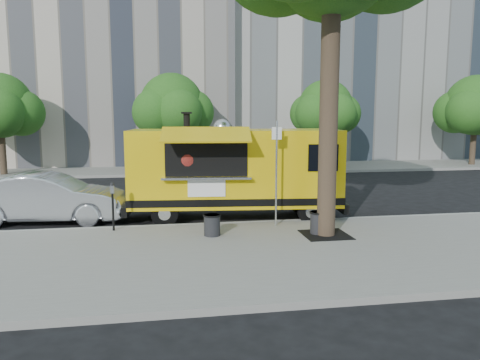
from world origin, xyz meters
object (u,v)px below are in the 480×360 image
object	(u,v)px
far_tree_b	(172,105)
trash_bin_right	(212,224)
food_truck	(234,170)
trash_bin_left	(319,222)
sign_post	(276,167)
sedan	(49,198)
parking_meter	(113,201)
far_tree_c	(325,108)
far_tree_d	(476,105)

from	to	relation	value
far_tree_b	trash_bin_right	xyz separation A→B (m)	(0.62, -15.05, -3.38)
food_truck	trash_bin_left	world-z (taller)	food_truck
sign_post	sedan	size ratio (longest dim) A/B	0.64
trash_bin_left	parking_meter	bearing A→B (deg)	166.61
far_tree_c	trash_bin_right	size ratio (longest dim) A/B	9.24
far_tree_d	trash_bin_right	size ratio (longest dim) A/B	10.02
far_tree_d	trash_bin_left	size ratio (longest dim) A/B	9.35
food_truck	trash_bin_right	size ratio (longest dim) A/B	12.46
trash_bin_right	food_truck	bearing A→B (deg)	68.68
sign_post	food_truck	xyz separation A→B (m)	(-0.94, 1.72, -0.26)
far_tree_b	sign_post	xyz separation A→B (m)	(2.55, -14.25, -1.98)
parking_meter	food_truck	world-z (taller)	food_truck
far_tree_d	sedan	distance (m)	26.22
food_truck	trash_bin_left	size ratio (longest dim) A/B	11.63
trash_bin_right	far_tree_d	bearing A→B (deg)	39.13
far_tree_c	parking_meter	distance (m)	17.82
trash_bin_left	far_tree_b	bearing A→B (deg)	102.70
parking_meter	food_truck	bearing A→B (deg)	22.90
far_tree_d	parking_meter	world-z (taller)	far_tree_d
far_tree_d	food_truck	distance (m)	21.50
parking_meter	sedan	distance (m)	2.89
parking_meter	sedan	bearing A→B (deg)	137.05
far_tree_b	food_truck	distance (m)	12.83
far_tree_b	sedan	bearing A→B (deg)	-108.79
far_tree_d	far_tree_c	bearing A→B (deg)	-178.85
far_tree_d	sedan	xyz separation A→B (m)	(-23.11, -11.99, -3.12)
far_tree_d	trash_bin_left	distance (m)	22.04
parking_meter	trash_bin_right	bearing A→B (deg)	-20.86
food_truck	far_tree_b	bearing A→B (deg)	103.03
sign_post	parking_meter	distance (m)	4.64
trash_bin_left	far_tree_c	bearing A→B (deg)	69.79
far_tree_c	far_tree_d	world-z (taller)	far_tree_d
sedan	trash_bin_right	world-z (taller)	sedan
far_tree_d	sign_post	distance (m)	21.79
trash_bin_left	sedan	bearing A→B (deg)	156.68
far_tree_b	far_tree_c	distance (m)	9.01
sign_post	food_truck	bearing A→B (deg)	118.69
sign_post	far_tree_c	bearing A→B (deg)	65.19
sign_post	sedan	bearing A→B (deg)	162.00
far_tree_c	sedan	size ratio (longest dim) A/B	1.12
far_tree_b	far_tree_d	distance (m)	19.00
far_tree_c	sign_post	distance (m)	15.48
far_tree_c	sign_post	size ratio (longest dim) A/B	1.74
far_tree_d	parking_meter	xyz separation A→B (m)	(-21.00, -13.95, -2.91)
food_truck	trash_bin_right	xyz separation A→B (m)	(-0.98, -2.52, -1.14)
parking_meter	far_tree_b	bearing A→B (deg)	81.90
far_tree_c	sedan	xyz separation A→B (m)	(-13.11, -11.79, -2.95)
far_tree_d	parking_meter	distance (m)	25.38
parking_meter	food_truck	size ratio (longest dim) A/B	0.19
far_tree_b	far_tree_d	xyz separation A→B (m)	(19.00, -0.10, 0.06)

